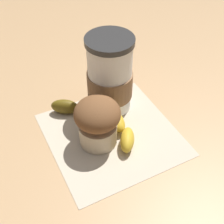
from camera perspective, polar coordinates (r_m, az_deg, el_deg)
name	(u,v)px	position (r m, az deg, el deg)	size (l,w,h in m)	color
ground_plane	(112,134)	(0.57, 0.00, -4.14)	(3.00, 3.00, 0.00)	tan
paper_napkin	(112,134)	(0.57, 0.00, -4.09)	(0.22, 0.22, 0.00)	beige
coffee_cup	(110,77)	(0.58, -0.40, 6.44)	(0.09, 0.09, 0.15)	white
muffin	(98,121)	(0.52, -2.65, -1.62)	(0.08, 0.08, 0.09)	beige
banana	(100,117)	(0.58, -2.27, -0.96)	(0.20, 0.10, 0.03)	gold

